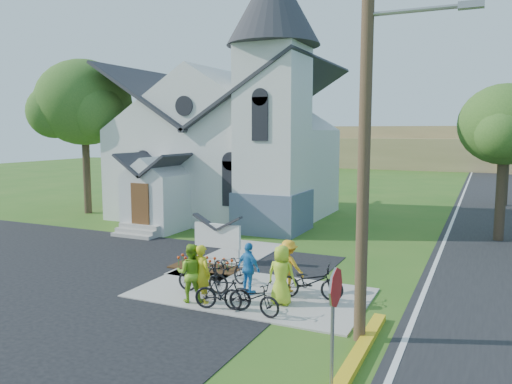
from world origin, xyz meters
The scene contains 21 objects.
ground centered at (0.00, 0.00, 0.00)m, with size 120.00×120.00×0.00m, color #2F5F1B.
sidewalk centered at (1.50, 0.50, 0.03)m, with size 7.00×4.00×0.05m, color #ADA69C.
church centered at (-5.48, 12.48, 5.25)m, with size 12.35×12.00×13.00m.
church_sign centered at (-1.20, 3.20, 1.03)m, with size 2.20×0.40×1.70m.
flower_bed centered at (-1.20, 2.30, 0.04)m, with size 2.60×1.10×0.07m, color #321E0D.
utility_pole centered at (5.36, -1.50, 5.40)m, with size 3.45×0.28×10.00m.
stop_sign centered at (5.43, -4.20, 1.78)m, with size 0.11×0.76×2.48m.
tree_lot_corner centered at (-14.00, 10.00, 6.60)m, with size 5.60×5.60×9.15m.
tree_road_near centered at (8.50, 12.00, 5.21)m, with size 4.00×4.00×7.05m.
tree_road_mid centered at (9.00, 24.00, 5.78)m, with size 4.40×4.40×7.80m.
distant_hills centered at (3.36, 56.33, 2.17)m, with size 61.00×10.00×5.60m.
cyclist_0 centered at (0.61, -0.93, 0.90)m, with size 0.62×0.41×1.69m, color gold.
bike_0 centered at (0.32, 1.30, 0.49)m, with size 0.59×1.68×0.88m, color black.
cyclist_1 centered at (0.27, -0.99, 0.90)m, with size 0.83×0.64×1.70m, color #7FBA23.
bike_1 centered at (0.18, -0.17, 0.55)m, with size 0.47×1.65×0.99m, color black.
cyclist_2 centered at (1.50, 0.32, 0.84)m, with size 0.92×0.39×1.58m, color #2983CE.
bike_2 centered at (2.27, -1.16, 0.51)m, with size 0.61×1.74×0.92m, color black.
cyclist_3 centered at (2.48, 1.05, 0.85)m, with size 1.04×0.60×1.60m, color orange.
bike_3 centered at (1.43, -1.20, 0.53)m, with size 0.45×1.60×0.96m, color black.
cyclist_4 centered at (2.73, -0.10, 0.90)m, with size 0.83×0.54×1.70m, color #AACF26.
bike_4 centered at (3.33, 0.64, 0.57)m, with size 0.68×1.96×1.03m, color black.
Camera 1 is at (7.85, -12.86, 4.96)m, focal length 35.00 mm.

